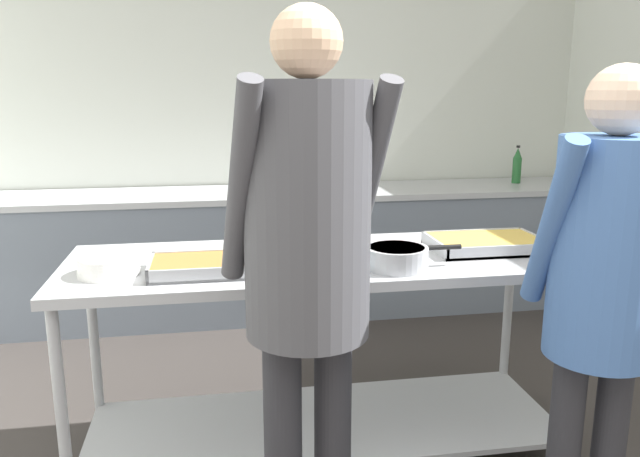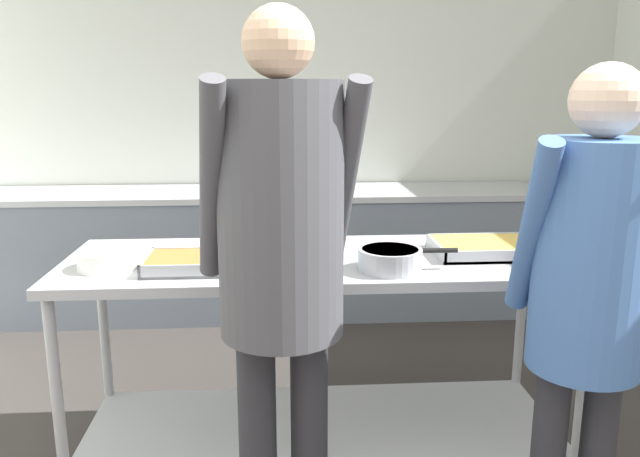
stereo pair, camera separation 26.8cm
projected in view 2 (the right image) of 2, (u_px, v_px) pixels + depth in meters
The scene contains 11 objects.
wall_rear at pixel (307, 123), 4.63m from camera, with size 4.70×0.06×2.65m.
back_counter at pixel (309, 251), 4.46m from camera, with size 4.54×0.65×0.88m.
serving_counter at pixel (322, 322), 2.67m from camera, with size 2.12×0.75×0.89m.
plate_stack at pixel (108, 260), 2.44m from camera, with size 0.23×0.23×0.07m.
serving_tray_vegetables at pixel (209, 263), 2.44m from camera, with size 0.49×0.28×0.05m.
broccoli_bowl at pixel (306, 260), 2.45m from camera, with size 0.19×0.19×0.09m.
sauce_pan at pixel (390, 259), 2.41m from camera, with size 0.39×0.25×0.09m.
serving_tray_roast at pixel (490, 248), 2.65m from camera, with size 0.48×0.32×0.05m.
guest_serving_left at pixel (281, 243), 1.90m from camera, with size 0.53×0.43×1.82m.
guest_serving_right at pixel (590, 280), 1.84m from camera, with size 0.46×0.37×1.66m.
water_bottle at pixel (552, 169), 4.50m from camera, with size 0.06×0.06×0.28m.
Camera 2 is at (-0.21, -1.05, 1.59)m, focal length 35.00 mm.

